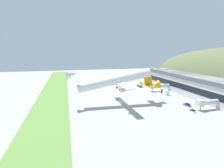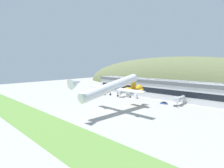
{
  "view_description": "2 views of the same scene",
  "coord_description": "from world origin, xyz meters",
  "px_view_note": "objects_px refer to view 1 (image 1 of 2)",
  "views": [
    {
      "loc": [
        93.01,
        -29.35,
        29.46
      ],
      "look_at": [
        7.14,
        -6.72,
        12.62
      ],
      "focal_mm": 28.0,
      "sensor_mm": 36.0,
      "label": 1
    },
    {
      "loc": [
        66.93,
        -70.86,
        26.46
      ],
      "look_at": [
        5.77,
        -5.94,
        15.8
      ],
      "focal_mm": 28.0,
      "sensor_mm": 36.0,
      "label": 2
    }
  ],
  "objects_px": {
    "jetway_0": "(158,86)",
    "traffic_cone_0": "(127,90)",
    "box_truck": "(165,92)",
    "service_car_3": "(192,111)",
    "jetway_1": "(206,102)",
    "fuel_truck": "(139,85)",
    "service_car_1": "(187,105)",
    "service_car_0": "(141,84)",
    "cargo_airplane": "(117,80)",
    "terminal_building": "(199,85)"
  },
  "relations": [
    {
      "from": "cargo_airplane",
      "to": "jetway_0",
      "type": "bearing_deg",
      "value": 121.7
    },
    {
      "from": "jetway_0",
      "to": "service_car_1",
      "type": "relative_size",
      "value": 3.39
    },
    {
      "from": "jetway_0",
      "to": "jetway_1",
      "type": "relative_size",
      "value": 1.31
    },
    {
      "from": "terminal_building",
      "to": "service_car_1",
      "type": "height_order",
      "value": "terminal_building"
    },
    {
      "from": "service_car_0",
      "to": "service_car_1",
      "type": "xyz_separation_m",
      "value": [
        64.53,
        -1.69,
        -0.09
      ]
    },
    {
      "from": "cargo_airplane",
      "to": "box_truck",
      "type": "xyz_separation_m",
      "value": [
        -14.8,
        39.1,
        -12.23
      ]
    },
    {
      "from": "jetway_1",
      "to": "traffic_cone_0",
      "type": "xyz_separation_m",
      "value": [
        -53.97,
        -23.23,
        -3.71
      ]
    },
    {
      "from": "terminal_building",
      "to": "traffic_cone_0",
      "type": "distance_m",
      "value": 50.07
    },
    {
      "from": "terminal_building",
      "to": "service_car_1",
      "type": "relative_size",
      "value": 25.11
    },
    {
      "from": "jetway_0",
      "to": "cargo_airplane",
      "type": "xyz_separation_m",
      "value": [
        24.3,
        -39.34,
        9.77
      ]
    },
    {
      "from": "service_car_1",
      "to": "service_car_3",
      "type": "height_order",
      "value": "service_car_3"
    },
    {
      "from": "service_car_3",
      "to": "box_truck",
      "type": "relative_size",
      "value": 0.53
    },
    {
      "from": "jetway_0",
      "to": "fuel_truck",
      "type": "bearing_deg",
      "value": -159.8
    },
    {
      "from": "box_truck",
      "to": "service_car_3",
      "type": "bearing_deg",
      "value": -10.56
    },
    {
      "from": "jetway_1",
      "to": "service_car_0",
      "type": "distance_m",
      "value": 72.74
    },
    {
      "from": "service_car_0",
      "to": "box_truck",
      "type": "bearing_deg",
      "value": 1.04
    },
    {
      "from": "terminal_building",
      "to": "service_car_0",
      "type": "height_order",
      "value": "terminal_building"
    },
    {
      "from": "service_car_3",
      "to": "jetway_1",
      "type": "bearing_deg",
      "value": 98.06
    },
    {
      "from": "terminal_building",
      "to": "jetway_1",
      "type": "relative_size",
      "value": 9.71
    },
    {
      "from": "cargo_airplane",
      "to": "service_car_0",
      "type": "distance_m",
      "value": 66.73
    },
    {
      "from": "service_car_1",
      "to": "terminal_building",
      "type": "bearing_deg",
      "value": 126.12
    },
    {
      "from": "jetway_1",
      "to": "fuel_truck",
      "type": "xyz_separation_m",
      "value": [
        -62.9,
        -8.96,
        -2.45
      ]
    },
    {
      "from": "cargo_airplane",
      "to": "fuel_truck",
      "type": "xyz_separation_m",
      "value": [
        -43.27,
        32.36,
        -12.22
      ]
    },
    {
      "from": "terminal_building",
      "to": "service_car_3",
      "type": "distance_m",
      "value": 34.09
    },
    {
      "from": "terminal_building",
      "to": "service_car_3",
      "type": "relative_size",
      "value": 30.93
    },
    {
      "from": "jetway_1",
      "to": "service_car_3",
      "type": "height_order",
      "value": "jetway_1"
    },
    {
      "from": "jetway_1",
      "to": "traffic_cone_0",
      "type": "distance_m",
      "value": 58.87
    },
    {
      "from": "jetway_0",
      "to": "traffic_cone_0",
      "type": "height_order",
      "value": "jetway_0"
    },
    {
      "from": "jetway_0",
      "to": "service_car_3",
      "type": "relative_size",
      "value": 4.17
    },
    {
      "from": "jetway_1",
      "to": "box_truck",
      "type": "relative_size",
      "value": 1.69
    },
    {
      "from": "box_truck",
      "to": "traffic_cone_0",
      "type": "xyz_separation_m",
      "value": [
        -19.55,
        -21.0,
        -1.26
      ]
    },
    {
      "from": "fuel_truck",
      "to": "jetway_0",
      "type": "bearing_deg",
      "value": 20.2
    },
    {
      "from": "service_car_0",
      "to": "traffic_cone_0",
      "type": "xyz_separation_m",
      "value": [
        18.64,
        -20.31,
        -0.4
      ]
    },
    {
      "from": "service_car_0",
      "to": "fuel_truck",
      "type": "relative_size",
      "value": 0.56
    },
    {
      "from": "jetway_1",
      "to": "service_car_1",
      "type": "relative_size",
      "value": 2.59
    },
    {
      "from": "jetway_1",
      "to": "cargo_airplane",
      "type": "height_order",
      "value": "cargo_airplane"
    },
    {
      "from": "service_car_0",
      "to": "service_car_1",
      "type": "relative_size",
      "value": 0.97
    },
    {
      "from": "service_car_3",
      "to": "traffic_cone_0",
      "type": "relative_size",
      "value": 6.49
    },
    {
      "from": "service_car_1",
      "to": "fuel_truck",
      "type": "height_order",
      "value": "fuel_truck"
    },
    {
      "from": "service_car_3",
      "to": "cargo_airplane",
      "type": "bearing_deg",
      "value": -122.77
    },
    {
      "from": "service_car_1",
      "to": "traffic_cone_0",
      "type": "xyz_separation_m",
      "value": [
        -45.89,
        -18.62,
        -0.31
      ]
    },
    {
      "from": "jetway_0",
      "to": "service_car_1",
      "type": "bearing_deg",
      "value": -4.2
    },
    {
      "from": "jetway_0",
      "to": "fuel_truck",
      "type": "height_order",
      "value": "jetway_0"
    },
    {
      "from": "traffic_cone_0",
      "to": "jetway_1",
      "type": "bearing_deg",
      "value": 23.29
    },
    {
      "from": "jetway_0",
      "to": "jetway_1",
      "type": "xyz_separation_m",
      "value": [
        43.92,
        1.98,
        -0.0
      ]
    },
    {
      "from": "jetway_1",
      "to": "fuel_truck",
      "type": "distance_m",
      "value": 63.58
    },
    {
      "from": "jetway_1",
      "to": "fuel_truck",
      "type": "height_order",
      "value": "jetway_1"
    },
    {
      "from": "service_car_3",
      "to": "box_truck",
      "type": "height_order",
      "value": "box_truck"
    },
    {
      "from": "traffic_cone_0",
      "to": "service_car_1",
      "type": "bearing_deg",
      "value": 22.08
    },
    {
      "from": "jetway_0",
      "to": "traffic_cone_0",
      "type": "distance_m",
      "value": 23.79
    }
  ]
}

